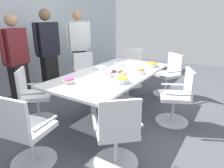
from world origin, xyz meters
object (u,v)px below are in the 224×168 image
object	(u,v)px
office_chair_5	(85,76)
person_standing_0	(17,60)
snack_bowl_candy_mix	(69,81)
napkin_pile	(99,68)
office_chair_3	(168,77)
conference_table	(112,80)
snack_bowl_pretzels	(140,71)
person_standing_2	(79,47)
snack_bowl_chips_yellow	(122,79)
office_chair_1	(117,136)
office_chair_2	(177,99)
office_chair_0	(27,135)
person_standing_1	(48,52)
snack_bowl_chips_orange	(152,64)
office_chair_6	(34,99)
plate_stack	(120,64)
office_chair_4	(132,70)
donut_platter	(116,74)

from	to	relation	value
office_chair_5	person_standing_0	size ratio (longest dim) A/B	0.52
snack_bowl_candy_mix	napkin_pile	xyz separation A→B (m)	(0.92, 0.12, -0.01)
office_chair_3	person_standing_0	size ratio (longest dim) A/B	0.52
conference_table	snack_bowl_pretzels	xyz separation A→B (m)	(0.26, -0.42, 0.17)
person_standing_2	snack_bowl_chips_yellow	bearing A→B (deg)	96.85
office_chair_1	snack_bowl_candy_mix	bearing A→B (deg)	119.03
office_chair_1	office_chair_2	xyz separation A→B (m)	(1.43, -0.28, 0.00)
office_chair_3	person_standing_2	xyz separation A→B (m)	(-0.46, 2.18, 0.55)
office_chair_0	person_standing_1	distance (m)	2.44
office_chair_0	person_standing_2	size ratio (longest dim) A/B	0.50
office_chair_3	person_standing_1	bearing A→B (deg)	65.03
office_chair_2	snack_bowl_chips_yellow	size ratio (longest dim) A/B	3.95
office_chair_3	snack_bowl_chips_orange	size ratio (longest dim) A/B	3.63
conference_table	office_chair_6	bearing A→B (deg)	136.52
plate_stack	napkin_pile	world-z (taller)	napkin_pile
person_standing_2	snack_bowl_candy_mix	size ratio (longest dim) A/B	10.02
snack_bowl_candy_mix	snack_bowl_pretzels	distance (m)	1.25
plate_stack	napkin_pile	xyz separation A→B (m)	(-0.51, 0.17, 0.01)
snack_bowl_candy_mix	plate_stack	bearing A→B (deg)	-2.04
office_chair_0	person_standing_2	xyz separation A→B (m)	(2.71, 1.55, 0.55)
office_chair_2	office_chair_0	bearing A→B (deg)	123.04
office_chair_0	office_chair_3	size ratio (longest dim) A/B	1.00
snack_bowl_pretzels	napkin_pile	bearing A→B (deg)	100.38
office_chair_6	person_standing_1	world-z (taller)	person_standing_1
snack_bowl_pretzels	snack_bowl_chips_yellow	size ratio (longest dim) A/B	0.78
office_chair_4	snack_bowl_chips_yellow	bearing A→B (deg)	93.70
office_chair_4	office_chair_5	world-z (taller)	same
person_standing_1	snack_bowl_candy_mix	size ratio (longest dim) A/B	10.09
conference_table	snack_bowl_chips_yellow	xyz separation A→B (m)	(-0.37, -0.41, 0.17)
snack_bowl_pretzels	person_standing_1	bearing A→B (deg)	95.28
person_standing_1	snack_bowl_chips_orange	distance (m)	2.20
office_chair_3	plate_stack	bearing A→B (deg)	81.16
person_standing_2	napkin_pile	bearing A→B (deg)	95.62
person_standing_2	snack_bowl_pretzels	world-z (taller)	person_standing_2
office_chair_0	plate_stack	world-z (taller)	office_chair_0
snack_bowl_pretzels	napkin_pile	world-z (taller)	snack_bowl_pretzels
conference_table	person_standing_1	xyz separation A→B (m)	(0.06, 1.66, 0.34)
office_chair_0	office_chair_2	world-z (taller)	same
office_chair_6	plate_stack	distance (m)	1.77
conference_table	office_chair_3	world-z (taller)	office_chair_3
office_chair_0	person_standing_0	world-z (taller)	person_standing_0
office_chair_1	snack_bowl_chips_orange	size ratio (longest dim) A/B	3.63
conference_table	office_chair_3	bearing A→B (deg)	-20.76
office_chair_1	person_standing_2	bearing A→B (deg)	95.91
office_chair_1	snack_bowl_pretzels	xyz separation A→B (m)	(1.42, 0.39, 0.39)
office_chair_6	donut_platter	bearing A→B (deg)	89.59
office_chair_0	snack_bowl_chips_orange	xyz separation A→B (m)	(2.52, -0.47, 0.39)
person_standing_0	snack_bowl_pretzels	world-z (taller)	person_standing_0
office_chair_2	snack_bowl_chips_yellow	distance (m)	1.01
office_chair_2	person_standing_0	bearing A→B (deg)	81.87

